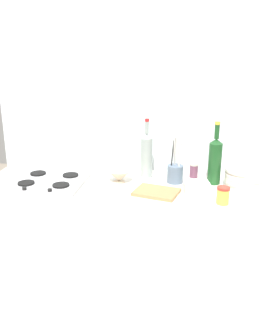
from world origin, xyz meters
TOP-DOWN VIEW (x-y plane):
  - ground_plane at (0.00, 0.00)m, footprint 6.00×6.00m
  - counter_block at (0.00, 0.00)m, footprint 1.80×0.70m
  - backsplash_panel at (0.00, 0.38)m, footprint 1.90×0.06m
  - stovetop_hob at (-0.49, -0.01)m, footprint 0.42×0.39m
  - plate_stack at (0.65, 0.10)m, footprint 0.23×0.23m
  - wine_bottle_leftmost at (0.48, 0.15)m, footprint 0.08×0.08m
  - wine_bottle_mid_left at (0.06, 0.21)m, footprint 0.07×0.07m
  - mixing_bowl at (-0.08, 0.07)m, footprint 0.15×0.15m
  - butter_dish at (0.38, -0.04)m, footprint 0.16×0.13m
  - utensil_crock at (0.25, 0.13)m, footprint 0.09×0.09m
  - condiment_jar_front at (0.36, 0.24)m, footprint 0.05×0.05m
  - condiment_jar_rear at (0.51, -0.15)m, footprint 0.07×0.07m
  - cutting_board at (0.16, -0.07)m, footprint 0.27×0.23m

SIDE VIEW (x-z plane):
  - ground_plane at x=0.00m, z-range 0.00..0.00m
  - counter_block at x=0.00m, z-range 0.00..0.90m
  - cutting_board at x=0.16m, z-range 0.90..0.92m
  - stovetop_hob at x=-0.49m, z-range 0.89..0.93m
  - butter_dish at x=0.38m, z-range 0.90..0.97m
  - mixing_bowl at x=-0.08m, z-range 0.90..0.98m
  - condiment_jar_front at x=0.36m, z-range 0.90..0.99m
  - condiment_jar_rear at x=0.51m, z-range 0.90..0.99m
  - plate_stack at x=0.65m, z-range 0.90..1.02m
  - utensil_crock at x=0.25m, z-range 0.81..1.12m
  - wine_bottle_mid_left at x=0.06m, z-range 0.86..1.23m
  - wine_bottle_leftmost at x=0.48m, z-range 0.86..1.23m
  - backsplash_panel at x=0.00m, z-range 0.00..2.47m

